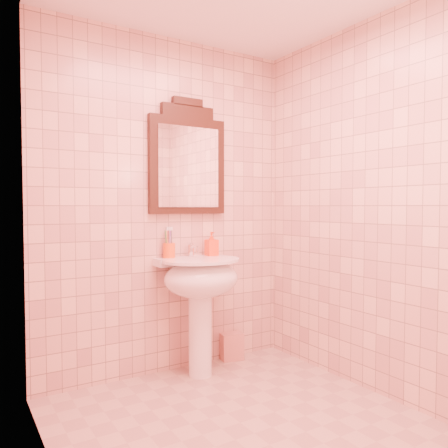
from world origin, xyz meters
TOP-DOWN VIEW (x-y plane):
  - floor at (0.00, 0.00)m, footprint 2.20×2.20m
  - back_wall at (0.00, 1.10)m, footprint 2.00×0.02m
  - pedestal_sink at (0.15, 0.87)m, footprint 0.58×0.58m
  - faucet at (0.15, 1.01)m, footprint 0.04×0.16m
  - mirror at (0.15, 1.07)m, footprint 0.63×0.06m
  - toothbrush_cup at (-0.02, 1.05)m, footprint 0.09×0.09m
  - soap_dispenser at (0.32, 1.00)m, footprint 0.09×0.09m
  - towel at (0.53, 1.04)m, footprint 0.19×0.15m

SIDE VIEW (x-z plane):
  - floor at x=0.00m, z-range 0.00..0.00m
  - towel at x=0.53m, z-range 0.00..0.21m
  - pedestal_sink at x=0.15m, z-range 0.23..1.09m
  - faucet at x=0.15m, z-range 0.87..0.97m
  - toothbrush_cup at x=-0.02m, z-range 0.82..1.02m
  - soap_dispenser at x=0.32m, z-range 0.86..1.05m
  - back_wall at x=0.00m, z-range 0.00..2.50m
  - mirror at x=0.15m, z-range 1.16..2.03m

